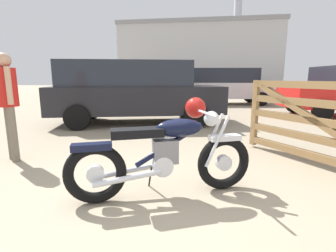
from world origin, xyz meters
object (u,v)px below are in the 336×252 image
(blue_hatchback_right, at_px, (134,90))
(pale_sedan_back, at_px, (146,86))
(silver_sedan_mid, at_px, (92,83))
(vintage_motorcycle, at_px, (168,152))
(dark_sedan_left, at_px, (223,85))
(bystander, at_px, (7,96))

(blue_hatchback_right, bearing_deg, pale_sedan_back, 83.99)
(pale_sedan_back, distance_m, silver_sedan_mid, 6.95)
(vintage_motorcycle, xyz_separation_m, pale_sedan_back, (-1.64, 8.31, 0.45))
(pale_sedan_back, xyz_separation_m, dark_sedan_left, (3.56, 1.79, 0.00))
(vintage_motorcycle, distance_m, blue_hatchback_right, 4.64)
(pale_sedan_back, bearing_deg, blue_hatchback_right, 104.61)
(dark_sedan_left, bearing_deg, pale_sedan_back, -156.69)
(vintage_motorcycle, bearing_deg, silver_sedan_mid, 95.71)
(bystander, xyz_separation_m, silver_sedan_mid, (-3.59, 12.63, -0.08))
(blue_hatchback_right, bearing_deg, silver_sedan_mid, 106.99)
(bystander, height_order, blue_hatchback_right, blue_hatchback_right)
(bystander, bearing_deg, vintage_motorcycle, -68.57)
(dark_sedan_left, xyz_separation_m, silver_sedan_mid, (-8.05, 3.51, 0.00))
(dark_sedan_left, bearing_deg, vintage_motorcycle, -104.16)
(pale_sedan_back, bearing_deg, silver_sedan_mid, -39.73)
(bystander, xyz_separation_m, dark_sedan_left, (4.46, 9.12, -0.08))
(bystander, xyz_separation_m, blue_hatchback_right, (1.21, 3.44, -0.08))
(silver_sedan_mid, bearing_deg, pale_sedan_back, -43.08)
(vintage_motorcycle, xyz_separation_m, dark_sedan_left, (1.92, 10.10, 0.45))
(dark_sedan_left, height_order, blue_hatchback_right, same)
(vintage_motorcycle, distance_m, bystander, 2.77)
(pale_sedan_back, xyz_separation_m, silver_sedan_mid, (-4.48, 5.31, 0.00))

